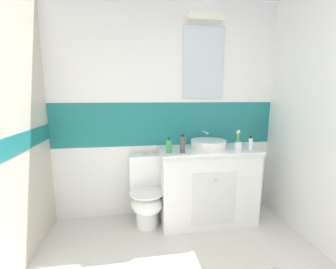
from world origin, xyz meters
TOP-DOWN VIEW (x-y plane):
  - wall_back_tiled at (0.01, 2.45)m, footprint 3.20×0.20m
  - vanity_cabinet at (0.42, 2.15)m, footprint 1.08×0.52m
  - sink_basin at (0.44, 2.19)m, footprint 0.40×0.44m
  - toilet at (-0.26, 2.16)m, footprint 0.37×0.50m
  - toothbrush_cup at (0.71, 2.01)m, footprint 0.07×0.07m
  - soap_dispenser at (-0.03, 2.03)m, footprint 0.06×0.06m
  - shampoo_bottle_tall at (0.10, 2.01)m, footprint 0.05×0.05m
  - deodorant_spray_can at (0.85, 2.02)m, footprint 0.04×0.04m
  - bath_mat at (0.44, 1.52)m, footprint 0.68×0.39m

SIDE VIEW (x-z plane):
  - bath_mat at x=0.44m, z-range 0.00..0.01m
  - toilet at x=-0.26m, z-range -0.03..0.75m
  - vanity_cabinet at x=0.42m, z-range 0.00..0.85m
  - sink_basin at x=0.44m, z-range 0.81..0.98m
  - toothbrush_cup at x=0.71m, z-range 0.80..1.02m
  - soap_dispenser at x=-0.03m, z-range 0.83..1.00m
  - deodorant_spray_can at x=0.85m, z-range 0.85..0.99m
  - shampoo_bottle_tall at x=0.10m, z-range 0.85..1.03m
  - wall_back_tiled at x=0.01m, z-range 0.01..2.51m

